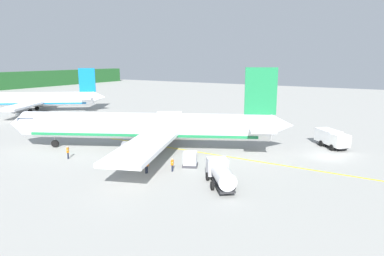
{
  "coord_description": "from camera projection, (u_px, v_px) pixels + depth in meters",
  "views": [
    {
      "loc": [
        -47.34,
        -6.87,
        13.03
      ],
      "look_at": [
        -7.19,
        16.86,
        3.51
      ],
      "focal_mm": 31.73,
      "sensor_mm": 36.0,
      "label": 1
    }
  ],
  "objects": [
    {
      "name": "service_truck_fuel",
      "position": [
        221.0,
        173.0,
        35.23
      ],
      "size": [
        6.06,
        5.34,
        2.4
      ],
      "color": "silver",
      "rests_on": "ground"
    },
    {
      "name": "apron_guide_line",
      "position": [
        183.0,
        150.0,
        49.57
      ],
      "size": [
        0.3,
        60.0,
        0.01
      ],
      "primitive_type": "cube",
      "color": "yellow",
      "rests_on": "ground"
    },
    {
      "name": "ground",
      "position": [
        80.0,
        124.0,
        69.91
      ],
      "size": [
        240.0,
        320.0,
        0.2
      ],
      "primitive_type": "cube",
      "color": "#999993"
    },
    {
      "name": "crew_loader_left",
      "position": [
        146.0,
        165.0,
        39.13
      ],
      "size": [
        0.59,
        0.37,
        1.75
      ],
      "color": "#191E33",
      "rests_on": "ground"
    },
    {
      "name": "crew_loader_right",
      "position": [
        172.0,
        164.0,
        39.84
      ],
      "size": [
        0.61,
        0.34,
        1.61
      ],
      "color": "#191E33",
      "rests_on": "ground"
    },
    {
      "name": "airliner_mid_apron",
      "position": [
        29.0,
        100.0,
        84.59
      ],
      "size": [
        27.64,
        32.36,
        10.77
      ],
      "color": "white",
      "rests_on": "ground"
    },
    {
      "name": "cargo_container_mid",
      "position": [
        190.0,
        159.0,
        41.71
      ],
      "size": [
        2.38,
        2.38,
        1.95
      ],
      "color": "#333338",
      "rests_on": "ground"
    },
    {
      "name": "service_truck_baggage",
      "position": [
        332.0,
        138.0,
        50.62
      ],
      "size": [
        5.69,
        5.58,
        2.53
      ],
      "color": "white",
      "rests_on": "ground"
    },
    {
      "name": "airliner_foreground",
      "position": [
        148.0,
        127.0,
        49.12
      ],
      "size": [
        32.86,
        38.93,
        11.9
      ],
      "color": "white",
      "rests_on": "ground"
    },
    {
      "name": "crew_marshaller",
      "position": [
        68.0,
        151.0,
        44.86
      ],
      "size": [
        0.54,
        0.44,
        1.75
      ],
      "color": "#191E33",
      "rests_on": "ground"
    }
  ]
}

